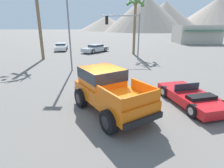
{
  "coord_description": "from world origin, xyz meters",
  "views": [
    {
      "loc": [
        0.21,
        -7.87,
        4.04
      ],
      "look_at": [
        -0.04,
        0.76,
        1.11
      ],
      "focal_mm": 28.0,
      "sensor_mm": 36.0,
      "label": 1
    }
  ],
  "objects": [
    {
      "name": "street_lamp_post",
      "position": [
        -3.99,
        7.89,
        4.68
      ],
      "size": [
        0.9,
        0.24,
        7.81
      ],
      "color": "slate",
      "rests_on": "ground_plane"
    },
    {
      "name": "distant_mountain_range",
      "position": [
        39.69,
        118.42,
        9.96
      ],
      "size": [
        127.35,
        72.21,
        21.54
      ],
      "color": "gray",
      "rests_on": "ground_plane"
    },
    {
      "name": "ground_plane",
      "position": [
        0.0,
        0.0,
        0.0
      ],
      "size": [
        320.0,
        320.0,
        0.0
      ],
      "primitive_type": "plane",
      "color": "slate"
    },
    {
      "name": "palm_tree_tall",
      "position": [
        2.64,
        17.54,
        5.76
      ],
      "size": [
        2.58,
        2.52,
        7.63
      ],
      "color": "brown",
      "rests_on": "ground_plane"
    },
    {
      "name": "red_convertible_car",
      "position": [
        4.17,
        0.78,
        0.41
      ],
      "size": [
        2.8,
        4.36,
        1.02
      ],
      "rotation": [
        0.0,
        0.0,
        0.27
      ],
      "color": "red",
      "rests_on": "ground_plane"
    },
    {
      "name": "parked_car_silver",
      "position": [
        -3.14,
        19.48,
        0.6
      ],
      "size": [
        4.11,
        4.72,
        1.16
      ],
      "rotation": [
        0.0,
        0.0,
        2.51
      ],
      "color": "#B7BABF",
      "rests_on": "ground_plane"
    },
    {
      "name": "orange_pickup_truck",
      "position": [
        -0.22,
        0.03,
        1.14
      ],
      "size": [
        4.19,
        4.93,
        2.03
      ],
      "rotation": [
        0.0,
        0.0,
        0.6
      ],
      "color": "orange",
      "rests_on": "ground_plane"
    },
    {
      "name": "traffic_light_main",
      "position": [
        1.03,
        13.56,
        3.74
      ],
      "size": [
        4.36,
        0.38,
        5.28
      ],
      "rotation": [
        0.0,
        0.0,
        3.14
      ],
      "color": "slate",
      "rests_on": "ground_plane"
    },
    {
      "name": "storefront_building",
      "position": [
        18.48,
        34.93,
        1.99
      ],
      "size": [
        8.96,
        8.0,
        3.98
      ],
      "color": "#BCB2A3",
      "rests_on": "ground_plane"
    },
    {
      "name": "parked_car_white",
      "position": [
        -9.1,
        21.33,
        0.6
      ],
      "size": [
        2.57,
        4.53,
        1.18
      ],
      "rotation": [
        0.0,
        0.0,
        3.35
      ],
      "color": "white",
      "rests_on": "ground_plane"
    },
    {
      "name": "palm_tree_short",
      "position": [
        -8.9,
        13.51,
        6.5
      ],
      "size": [
        2.93,
        2.74,
        8.79
      ],
      "color": "brown",
      "rests_on": "ground_plane"
    }
  ]
}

